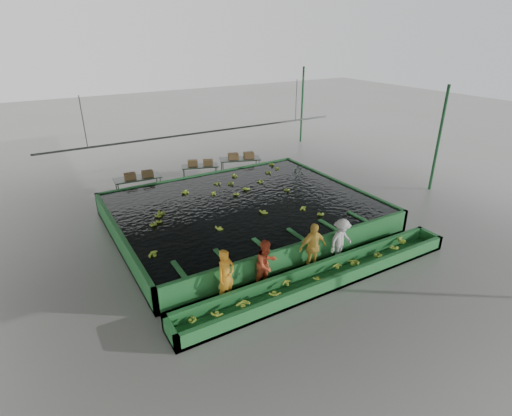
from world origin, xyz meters
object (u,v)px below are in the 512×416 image
worker_c (313,248)px  box_stack_mid (201,165)px  packing_table_mid (200,173)px  packing_table_right (240,167)px  worker_b (266,264)px  box_stack_left (139,178)px  flotation_tank (243,212)px  worker_d (341,240)px  worker_a (226,276)px  sorting_trough (324,277)px  packing_table_left (139,187)px  box_stack_right (241,158)px

worker_c → box_stack_mid: size_ratio=1.34×
packing_table_mid → packing_table_right: packing_table_right is taller
worker_c → box_stack_mid: 9.69m
worker_b → box_stack_left: 9.16m
flotation_tank → worker_d: (1.36, -4.30, 0.32)m
worker_d → packing_table_mid: 9.71m
worker_a → box_stack_mid: bearing=51.0°
sorting_trough → worker_d: bearing=30.4°
packing_table_left → box_stack_left: 0.49m
box_stack_left → flotation_tank: bearing=-59.0°
worker_b → worker_d: worker_b is taller
worker_b → packing_table_mid: bearing=68.4°
worker_c → packing_table_right: worker_c is taller
box_stack_left → worker_c: bearing=-71.6°
worker_b → packing_table_right: (4.18, 9.33, -0.31)m
sorting_trough → worker_d: worker_d is taller
box_stack_mid → sorting_trough: bearing=-92.5°
worker_c → box_stack_left: bearing=113.1°
flotation_tank → worker_d: bearing=-72.4°
worker_d → box_stack_left: worker_d is taller
packing_table_left → worker_d: bearing=-64.9°
worker_b → worker_d: size_ratio=1.03×
worker_a → box_stack_mid: size_ratio=1.31×
sorting_trough → box_stack_right: (2.65, 10.12, 0.72)m
sorting_trough → box_stack_right: 10.48m
sorting_trough → box_stack_mid: (0.46, 10.48, 0.59)m
flotation_tank → box_stack_right: (2.65, 5.02, 0.52)m
flotation_tank → packing_table_mid: bearing=85.6°
packing_table_left → packing_table_mid: 3.37m
worker_b → box_stack_left: size_ratio=1.23×
worker_b → sorting_trough: bearing=-36.5°
worker_d → worker_b: bearing=169.9°
packing_table_right → box_stack_left: 5.48m
box_stack_mid → box_stack_right: bearing=-9.6°
flotation_tank → sorting_trough: flotation_tank is taller
flotation_tank → packing_table_mid: 5.38m
sorting_trough → packing_table_left: bearing=106.4°
worker_b → worker_d: (2.96, 0.00, -0.02)m
flotation_tank → worker_c: size_ratio=5.89×
worker_c → packing_table_left: worker_c is taller
worker_a → worker_b: 1.35m
worker_a → packing_table_mid: (3.36, 9.66, -0.41)m
flotation_tank → sorting_trough: size_ratio=1.00×
worker_a → box_stack_mid: (3.41, 9.68, 0.01)m
worker_b → worker_c: worker_c is taller
flotation_tank → box_stack_right: bearing=62.2°
worker_b → worker_a: bearing=170.1°
packing_table_mid → box_stack_mid: (0.05, 0.02, 0.42)m
worker_b → worker_d: 2.96m
flotation_tank → sorting_trough: (0.00, -5.10, -0.20)m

